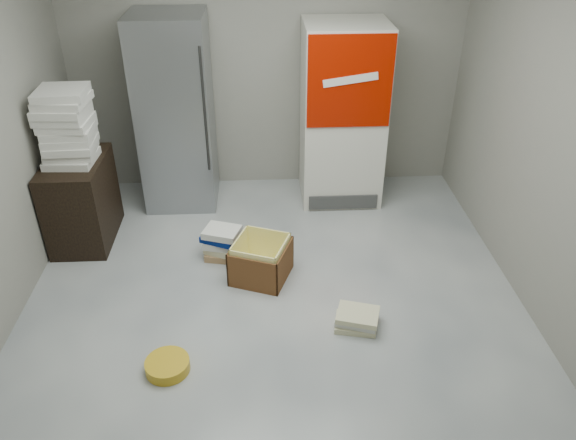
# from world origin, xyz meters

# --- Properties ---
(ground) EXTENTS (5.00, 5.00, 0.00)m
(ground) POSITION_xyz_m (0.00, 0.00, 0.00)
(ground) COLOR beige
(ground) RESTS_ON ground
(room_shell) EXTENTS (4.04, 5.04, 2.82)m
(room_shell) POSITION_xyz_m (0.00, 0.00, 1.80)
(room_shell) COLOR gray
(room_shell) RESTS_ON ground
(steel_fridge) EXTENTS (0.70, 0.72, 1.90)m
(steel_fridge) POSITION_xyz_m (-0.90, 2.13, 0.95)
(steel_fridge) COLOR #A1A3A9
(steel_fridge) RESTS_ON ground
(coke_cooler) EXTENTS (0.80, 0.73, 1.80)m
(coke_cooler) POSITION_xyz_m (0.75, 2.12, 0.90)
(coke_cooler) COLOR silver
(coke_cooler) RESTS_ON ground
(wood_shelf) EXTENTS (0.50, 0.80, 0.80)m
(wood_shelf) POSITION_xyz_m (-1.73, 1.40, 0.40)
(wood_shelf) COLOR black
(wood_shelf) RESTS_ON ground
(supply_box_stack) EXTENTS (0.45, 0.44, 0.65)m
(supply_box_stack) POSITION_xyz_m (-1.72, 1.40, 1.12)
(supply_box_stack) COLOR silver
(supply_box_stack) RESTS_ON wood_shelf
(phonebook_stack_main) EXTENTS (0.40, 0.35, 0.31)m
(phonebook_stack_main) POSITION_xyz_m (-0.44, 1.01, 0.15)
(phonebook_stack_main) COLOR #9D7750
(phonebook_stack_main) RESTS_ON ground
(phonebook_stack_side) EXTENTS (0.37, 0.34, 0.14)m
(phonebook_stack_side) POSITION_xyz_m (0.62, 0.04, 0.07)
(phonebook_stack_side) COLOR beige
(phonebook_stack_side) RESTS_ON ground
(cardboard_box) EXTENTS (0.57, 0.57, 0.36)m
(cardboard_box) POSITION_xyz_m (-0.10, 0.71, 0.15)
(cardboard_box) COLOR yellow
(cardboard_box) RESTS_ON ground
(bucket_lid) EXTENTS (0.36, 0.36, 0.08)m
(bucket_lid) POSITION_xyz_m (-0.76, -0.34, 0.04)
(bucket_lid) COLOR gold
(bucket_lid) RESTS_ON ground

